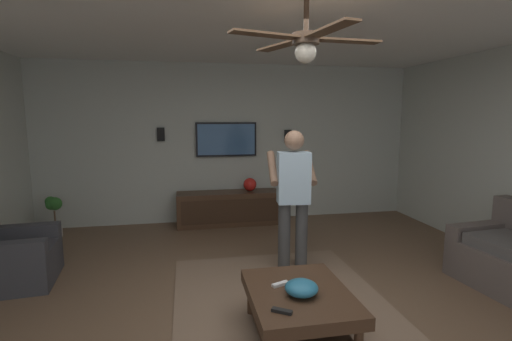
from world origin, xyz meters
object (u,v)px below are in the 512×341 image
object	(u,v)px
vase_round	(250,184)
ceiling_fan	(306,42)
potted_plant_short	(54,211)
remote_white	(280,284)
tv	(226,139)
wall_speaker_left	(288,136)
person_standing	(293,193)
remote_black	(282,311)
coffee_table	(299,303)
media_console	(229,208)
bowl	(301,288)
armchair	(9,259)
wall_speaker_right	(161,134)

from	to	relation	value
vase_round	ceiling_fan	size ratio (longest dim) A/B	0.18
potted_plant_short	remote_white	size ratio (longest dim) A/B	4.13
potted_plant_short	tv	bearing A→B (deg)	-80.71
wall_speaker_left	person_standing	bearing A→B (deg)	165.84
remote_white	ceiling_fan	world-z (taller)	ceiling_fan
remote_white	ceiling_fan	bearing A→B (deg)	125.93
person_standing	potted_plant_short	size ratio (longest dim) A/B	2.65
person_standing	remote_black	distance (m)	1.74
coffee_table	wall_speaker_left	world-z (taller)	wall_speaker_left
person_standing	wall_speaker_left	size ratio (longest dim) A/B	7.45
remote_white	wall_speaker_left	world-z (taller)	wall_speaker_left
coffee_table	media_console	bearing A→B (deg)	3.16
person_standing	wall_speaker_left	distance (m)	2.43
coffee_table	bowl	bearing A→B (deg)	176.01
armchair	wall_speaker_left	xyz separation A→B (m)	(2.05, -3.65, 1.17)
media_console	potted_plant_short	distance (m)	2.64
media_console	vase_round	xyz separation A→B (m)	(0.02, -0.36, 0.39)
vase_round	ceiling_fan	distance (m)	3.72
tv	remote_white	size ratio (longest dim) A/B	6.82
bowl	wall_speaker_left	distance (m)	3.88
armchair	wall_speaker_left	distance (m)	4.35
person_standing	vase_round	xyz separation A→B (m)	(2.07, 0.14, -0.27)
wall_speaker_right	person_standing	bearing A→B (deg)	-145.60
remote_black	ceiling_fan	world-z (taller)	ceiling_fan
person_standing	wall_speaker_right	xyz separation A→B (m)	(2.30, 1.57, 0.57)
coffee_table	bowl	size ratio (longest dim) A/B	3.79
ceiling_fan	coffee_table	bearing A→B (deg)	133.91
wall_speaker_right	armchair	bearing A→B (deg)	143.87
wall_speaker_right	remote_white	bearing A→B (deg)	-161.89
wall_speaker_right	ceiling_fan	bearing A→B (deg)	-160.21
armchair	tv	distance (m)	3.47
coffee_table	person_standing	bearing A→B (deg)	-14.09
potted_plant_short	wall_speaker_left	world-z (taller)	wall_speaker_left
person_standing	remote_white	size ratio (longest dim) A/B	10.93
coffee_table	potted_plant_short	xyz separation A→B (m)	(3.13, 2.81, 0.11)
bowl	wall_speaker_right	bearing A→B (deg)	18.92
ceiling_fan	remote_black	bearing A→B (deg)	142.80
bowl	wall_speaker_right	size ratio (longest dim) A/B	1.20
remote_black	ceiling_fan	xyz separation A→B (m)	(0.32, -0.25, 1.92)
media_console	wall_speaker_left	xyz separation A→B (m)	(0.25, -1.08, 1.18)
wall_speaker_left	ceiling_fan	distance (m)	3.76
person_standing	vase_round	world-z (taller)	person_standing
remote_white	potted_plant_short	bearing A→B (deg)	-69.11
armchair	potted_plant_short	distance (m)	1.62
potted_plant_short	coffee_table	bearing A→B (deg)	-138.02
coffee_table	tv	world-z (taller)	tv
person_standing	remote_white	distance (m)	1.34
coffee_table	ceiling_fan	world-z (taller)	ceiling_fan
armchair	bowl	distance (m)	3.18
coffee_table	remote_black	world-z (taller)	remote_black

